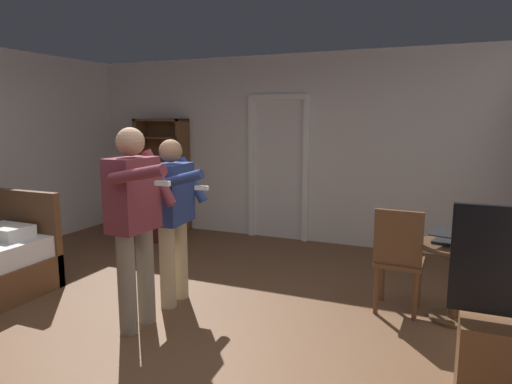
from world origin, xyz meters
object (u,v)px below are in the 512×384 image
(suitcase_dark, at_px, (151,228))
(bookshelf, at_px, (163,170))
(side_table, at_px, (455,269))
(person_striped_shirt, at_px, (173,210))
(bottle_on_table, at_px, (476,234))
(person_blue_shirt, at_px, (135,215))
(laptop, at_px, (452,239))
(wooden_chair, at_px, (399,256))

(suitcase_dark, bearing_deg, bookshelf, 93.81)
(suitcase_dark, bearing_deg, side_table, -30.60)
(bookshelf, distance_m, person_striped_shirt, 3.11)
(bookshelf, relative_size, bottle_on_table, 6.02)
(side_table, xyz_separation_m, person_blue_shirt, (-2.49, -1.21, 0.52))
(laptop, xyz_separation_m, suitcase_dark, (-4.06, 1.23, -0.56))
(bookshelf, distance_m, side_table, 4.75)
(side_table, xyz_separation_m, bottle_on_table, (0.14, -0.08, 0.35))
(side_table, distance_m, person_striped_shirt, 2.62)
(wooden_chair, bearing_deg, bottle_on_table, -3.20)
(bookshelf, height_order, bottle_on_table, bookshelf)
(wooden_chair, bearing_deg, bookshelf, 153.36)
(bottle_on_table, bearing_deg, wooden_chair, 176.80)
(person_striped_shirt, bearing_deg, bottle_on_table, 11.57)
(bookshelf, bearing_deg, laptop, -24.21)
(bottle_on_table, bearing_deg, side_table, 150.26)
(bottle_on_table, bearing_deg, person_blue_shirt, -156.71)
(side_table, bearing_deg, wooden_chair, -174.59)
(wooden_chair, bearing_deg, laptop, 0.46)
(bookshelf, distance_m, bottle_on_table, 4.89)
(bookshelf, relative_size, person_blue_shirt, 1.04)
(bottle_on_table, height_order, person_blue_shirt, person_blue_shirt)
(bookshelf, bearing_deg, suitcase_dark, -71.76)
(bookshelf, xyz_separation_m, wooden_chair, (3.85, -1.93, -0.42))
(person_blue_shirt, height_order, suitcase_dark, person_blue_shirt)
(side_table, bearing_deg, person_blue_shirt, -154.05)
(bottle_on_table, height_order, suitcase_dark, bottle_on_table)
(side_table, xyz_separation_m, wooden_chair, (-0.48, -0.05, 0.07))
(laptop, distance_m, person_striped_shirt, 2.54)
(bookshelf, xyz_separation_m, bottle_on_table, (4.47, -1.97, -0.14))
(side_table, relative_size, bottle_on_table, 2.36)
(person_blue_shirt, height_order, person_striped_shirt, person_blue_shirt)
(bottle_on_table, xyz_separation_m, wooden_chair, (-0.62, 0.03, -0.28))
(person_blue_shirt, bearing_deg, suitcase_dark, 123.81)
(side_table, bearing_deg, laptop, -134.21)
(wooden_chair, bearing_deg, person_blue_shirt, -149.89)
(bookshelf, height_order, wooden_chair, bookshelf)
(side_table, xyz_separation_m, laptop, (-0.04, -0.04, 0.28))
(bookshelf, xyz_separation_m, person_blue_shirt, (1.84, -3.10, 0.04))
(side_table, bearing_deg, suitcase_dark, 163.83)
(wooden_chair, bearing_deg, suitcase_dark, 161.18)
(bookshelf, height_order, laptop, bookshelf)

